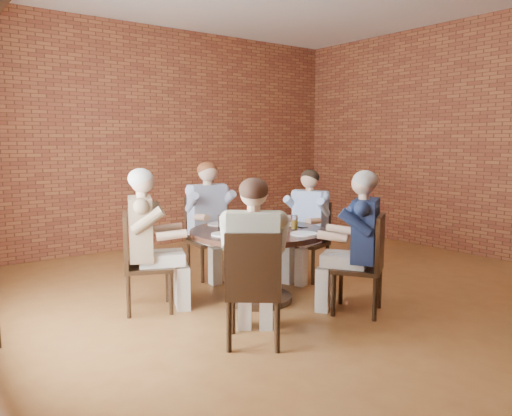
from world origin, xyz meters
TOP-DOWN VIEW (x-y plane):
  - floor at (0.00, 0.00)m, footprint 7.00×7.00m
  - wall_back at (0.00, 3.50)m, footprint 7.00×0.00m
  - wall_right at (3.25, 0.00)m, footprint 0.00×7.00m
  - dining_table at (-0.56, 0.28)m, footprint 1.39×1.39m
  - chair_a at (0.50, 0.62)m, footprint 0.52×0.52m
  - diner_a at (0.42, 0.59)m, footprint 0.76×0.68m
  - chair_b at (-0.45, 1.48)m, footprint 0.50×0.50m
  - diner_b at (-0.46, 1.39)m, footprint 0.63×0.75m
  - chair_c at (-1.67, 0.73)m, footprint 0.59×0.59m
  - diner_c at (-1.58, 0.70)m, footprint 0.85×0.78m
  - chair_d at (-1.30, -0.64)m, footprint 0.62×0.62m
  - diner_d at (-1.25, -0.58)m, footprint 0.84×0.86m
  - chair_e at (0.05, -0.65)m, footprint 0.61×0.61m
  - diner_e at (-0.00, -0.57)m, footprint 0.83×0.87m
  - plate_a at (-0.14, 0.35)m, footprint 0.26×0.26m
  - plate_b at (-0.71, 0.77)m, footprint 0.26×0.26m
  - plate_c at (-1.00, 0.24)m, footprint 0.26×0.26m
  - plate_d at (-0.37, -0.21)m, footprint 0.26×0.26m
  - glass_a at (-0.29, 0.32)m, footprint 0.07×0.07m
  - glass_b at (-0.43, 0.39)m, footprint 0.07×0.07m
  - glass_c at (-0.83, 0.55)m, footprint 0.07×0.07m
  - glass_d at (-0.76, 0.32)m, footprint 0.07×0.07m
  - glass_e at (-0.79, 0.22)m, footprint 0.07×0.07m
  - glass_f at (-0.77, -0.10)m, footprint 0.07×0.07m
  - glass_g at (-0.46, 0.13)m, footprint 0.07×0.07m
  - glass_h at (-0.22, 0.10)m, footprint 0.07×0.07m
  - smartphone at (-0.10, 0.14)m, footprint 0.08×0.15m

SIDE VIEW (x-z plane):
  - floor at x=0.00m, z-range 0.00..0.00m
  - chair_a at x=0.50m, z-range 0.04..0.97m
  - chair_d at x=-1.30m, z-range 0.04..0.99m
  - chair_e at x=0.05m, z-range 0.04..1.00m
  - chair_c at x=-1.67m, z-range 0.04..1.00m
  - chair_b at x=-0.45m, z-range 0.04..1.01m
  - dining_table at x=-0.56m, z-range 0.15..0.90m
  - diner_a at x=0.42m, z-range 0.00..1.31m
  - diner_d at x=-1.25m, z-range 0.00..1.36m
  - diner_e at x=0.00m, z-range 0.00..1.37m
  - diner_c at x=-1.58m, z-range 0.00..1.39m
  - diner_b at x=-0.46m, z-range 0.00..1.40m
  - smartphone at x=-0.10m, z-range 0.75..0.76m
  - plate_a at x=-0.14m, z-range 0.75..0.76m
  - plate_b at x=-0.71m, z-range 0.75..0.76m
  - plate_c at x=-1.00m, z-range 0.75..0.76m
  - plate_d at x=-0.37m, z-range 0.75..0.76m
  - glass_a at x=-0.29m, z-range 0.75..0.89m
  - glass_b at x=-0.43m, z-range 0.75..0.89m
  - glass_c at x=-0.83m, z-range 0.75..0.89m
  - glass_d at x=-0.76m, z-range 0.75..0.89m
  - glass_e at x=-0.79m, z-range 0.75..0.89m
  - glass_f at x=-0.77m, z-range 0.75..0.89m
  - glass_g at x=-0.46m, z-range 0.75..0.89m
  - glass_h at x=-0.22m, z-range 0.75..0.89m
  - wall_back at x=0.00m, z-range -1.80..5.20m
  - wall_right at x=3.25m, z-range -1.80..5.20m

